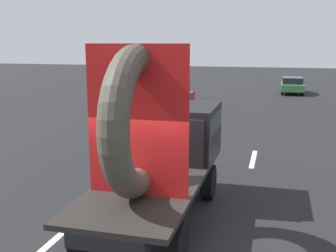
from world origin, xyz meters
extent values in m
plane|color=black|center=(0.00, 0.00, 0.00)|extent=(120.00, 120.00, 0.00)
cylinder|color=black|center=(-0.77, 2.30, 0.43)|extent=(0.28, 0.87, 0.87)
cylinder|color=black|center=(0.93, 2.30, 0.43)|extent=(0.28, 0.87, 0.87)
cylinder|color=black|center=(-0.77, -1.15, 0.43)|extent=(0.28, 0.87, 0.87)
cylinder|color=black|center=(0.93, -1.15, 0.43)|extent=(0.28, 0.87, 0.87)
cube|color=black|center=(0.08, 0.55, 0.86)|extent=(1.30, 5.51, 0.25)
cube|color=black|center=(0.08, 2.30, 1.66)|extent=(2.00, 1.99, 1.35)
cube|color=black|center=(0.08, 2.25, 1.96)|extent=(2.02, 1.89, 0.44)
cube|color=black|center=(0.08, -0.45, 1.04)|extent=(2.00, 3.51, 0.10)
cube|color=black|center=(0.08, 1.26, 1.64)|extent=(1.80, 0.08, 1.10)
torus|color=#474238|center=(0.08, -0.60, 2.46)|extent=(0.51, 2.75, 2.75)
cube|color=red|center=(0.08, -0.60, 2.46)|extent=(1.90, 0.03, 2.75)
cylinder|color=black|center=(-4.20, 16.73, 0.33)|extent=(0.23, 0.67, 0.67)
cylinder|color=black|center=(-2.57, 16.73, 0.33)|extent=(0.23, 0.67, 0.67)
cylinder|color=black|center=(-4.20, 13.93, 0.33)|extent=(0.23, 0.67, 0.67)
cylinder|color=black|center=(-2.57, 13.93, 0.33)|extent=(0.23, 0.67, 0.67)
cube|color=maroon|center=(-3.39, 15.33, 0.62)|extent=(1.88, 4.38, 0.57)
cube|color=black|center=(-3.39, 15.23, 1.17)|extent=(1.69, 2.45, 0.52)
cube|color=beige|center=(-1.66, 6.95, 0.00)|extent=(0.16, 2.33, 0.01)
cube|color=beige|center=(1.81, 6.21, 0.00)|extent=(0.16, 2.20, 0.01)
cylinder|color=black|center=(2.85, 26.79, 0.29)|extent=(0.20, 0.58, 0.58)
cylinder|color=black|center=(4.27, 26.79, 0.29)|extent=(0.20, 0.58, 0.58)
cylinder|color=black|center=(2.85, 24.34, 0.29)|extent=(0.20, 0.58, 0.58)
cylinder|color=black|center=(4.27, 24.34, 0.29)|extent=(0.20, 0.58, 0.58)
cube|color=#33723F|center=(3.56, 25.56, 0.54)|extent=(1.64, 3.83, 0.50)
cube|color=black|center=(3.56, 25.47, 1.02)|extent=(1.48, 2.14, 0.46)
camera|label=1|loc=(2.47, -7.44, 3.85)|focal=44.07mm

